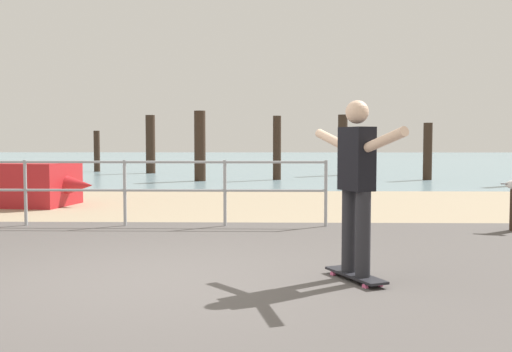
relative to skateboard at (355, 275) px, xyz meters
The scene contains 11 objects.
ground_plane 2.24m from the skateboard, 152.87° to the right, with size 24.00×10.00×0.04m, color #514C49.
beach_strip 7.26m from the skateboard, 105.90° to the left, with size 24.00×6.00×0.04m, color tan.
sea_surface 35.04m from the skateboard, 93.25° to the left, with size 72.00×50.00×0.04m, color #75939E.
skateboard is the anchor object (origin of this frame).
skateboarder 0.95m from the skateboard, behind, with size 0.70×1.35×1.65m.
groyne_post_0 21.23m from the skateboard, 112.67° to the left, with size 0.26×0.26×1.76m, color #332319.
groyne_post_1 19.27m from the skateboard, 107.04° to the left, with size 0.38×0.38×2.37m, color #332319.
groyne_post_2 14.23m from the skateboard, 102.61° to the left, with size 0.37×0.37×2.32m, color #332319.
groyne_post_3 14.54m from the skateboard, 92.20° to the left, with size 0.28×0.28×2.18m, color #332319.
groyne_post_4 17.28m from the skateboard, 83.40° to the left, with size 0.36×0.36×2.33m, color #332319.
groyne_post_5 15.24m from the skateboard, 72.71° to the left, with size 0.30×0.30×1.94m, color #332319.
Camera 1 is at (1.16, -5.61, 1.36)m, focal length 41.74 mm.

